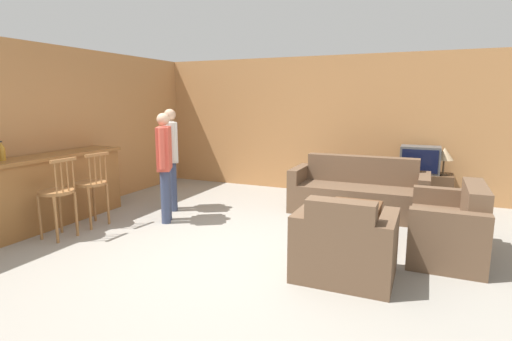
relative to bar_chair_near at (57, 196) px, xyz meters
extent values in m
plane|color=gray|center=(2.34, 0.44, -0.56)|extent=(24.00, 24.00, 0.00)
cube|color=#B27A47|center=(2.34, 4.03, 0.74)|extent=(9.40, 0.08, 2.60)
cube|color=#B27A47|center=(-0.93, 1.74, 0.74)|extent=(0.08, 8.60, 2.60)
cube|color=brown|center=(-0.59, 0.27, -0.08)|extent=(0.47, 2.51, 0.97)
cube|color=brown|center=(-0.59, 0.27, 0.43)|extent=(0.55, 2.57, 0.05)
cylinder|color=#996638|center=(-0.02, 0.00, 0.06)|extent=(0.45, 0.45, 0.04)
cylinder|color=#996638|center=(-0.16, 0.16, -0.26)|extent=(0.04, 0.04, 0.60)
cylinder|color=#996638|center=(-0.17, -0.15, -0.26)|extent=(0.04, 0.04, 0.60)
cylinder|color=#996638|center=(0.14, 0.15, -0.26)|extent=(0.04, 0.04, 0.60)
cylinder|color=#996638|center=(0.13, -0.16, -0.26)|extent=(0.04, 0.04, 0.60)
cylinder|color=#996638|center=(0.17, 0.12, 0.27)|extent=(0.02, 0.02, 0.38)
cylinder|color=#996638|center=(0.17, 0.04, 0.27)|extent=(0.02, 0.02, 0.38)
cylinder|color=#996638|center=(0.17, -0.05, 0.27)|extent=(0.02, 0.02, 0.38)
cylinder|color=#996638|center=(0.16, -0.14, 0.27)|extent=(0.02, 0.02, 0.38)
cube|color=#996638|center=(0.17, -0.01, 0.48)|extent=(0.05, 0.37, 0.04)
cylinder|color=#996638|center=(-0.02, 0.57, 0.06)|extent=(0.48, 0.48, 0.04)
cylinder|color=#996638|center=(-0.15, 0.74, -0.26)|extent=(0.04, 0.04, 0.60)
cylinder|color=#996638|center=(-0.19, 0.44, -0.26)|extent=(0.04, 0.04, 0.60)
cylinder|color=#996638|center=(0.15, 0.70, -0.26)|extent=(0.04, 0.04, 0.60)
cylinder|color=#996638|center=(0.11, 0.40, -0.26)|extent=(0.04, 0.04, 0.60)
cylinder|color=#996638|center=(0.18, 0.68, 0.27)|extent=(0.02, 0.02, 0.38)
cylinder|color=#996638|center=(0.17, 0.59, 0.27)|extent=(0.02, 0.02, 0.38)
cylinder|color=#996638|center=(0.16, 0.51, 0.27)|extent=(0.02, 0.02, 0.38)
cylinder|color=#996638|center=(0.15, 0.42, 0.27)|extent=(0.02, 0.02, 0.38)
cube|color=#996638|center=(0.17, 0.55, 0.48)|extent=(0.08, 0.37, 0.04)
cube|color=brown|center=(3.37, 2.68, -0.33)|extent=(1.75, 0.84, 0.45)
cube|color=brown|center=(3.37, 2.99, 0.11)|extent=(1.75, 0.22, 0.43)
cube|color=brown|center=(2.42, 2.68, -0.21)|extent=(0.16, 0.84, 0.69)
cube|color=brown|center=(4.33, 2.68, -0.21)|extent=(0.16, 0.84, 0.69)
cube|color=brown|center=(3.64, 0.33, -0.33)|extent=(0.65, 0.80, 0.45)
cube|color=brown|center=(3.64, 0.04, 0.10)|extent=(0.65, 0.22, 0.41)
cube|color=brown|center=(4.04, 0.33, -0.22)|extent=(0.16, 0.80, 0.68)
cube|color=brown|center=(3.24, 0.33, -0.22)|extent=(0.16, 0.80, 0.68)
cube|color=brown|center=(4.59, 1.37, -0.33)|extent=(0.77, 1.00, 0.45)
cube|color=brown|center=(4.87, 1.37, 0.09)|extent=(0.22, 1.00, 0.40)
cube|color=brown|center=(4.59, 1.95, -0.22)|extent=(0.77, 0.16, 0.67)
cube|color=brown|center=(4.59, 0.79, -0.22)|extent=(0.77, 0.16, 0.67)
cube|color=brown|center=(3.52, 1.48, -0.14)|extent=(0.64, 0.87, 0.04)
cube|color=brown|center=(3.24, 1.08, -0.36)|extent=(0.06, 0.06, 0.40)
cube|color=brown|center=(3.79, 1.08, -0.36)|extent=(0.06, 0.06, 0.40)
cube|color=brown|center=(3.24, 1.87, -0.36)|extent=(0.06, 0.06, 0.40)
cube|color=brown|center=(3.79, 1.87, -0.36)|extent=(0.06, 0.06, 0.40)
cube|color=#513823|center=(4.23, 3.64, -0.28)|extent=(1.06, 0.49, 0.56)
cube|color=#4C4C4C|center=(4.23, 3.64, 0.23)|extent=(0.63, 0.40, 0.46)
cube|color=black|center=(4.23, 3.43, 0.23)|extent=(0.56, 0.01, 0.39)
cylinder|color=#B27A23|center=(-0.63, -0.23, 0.54)|extent=(0.08, 0.08, 0.16)
cone|color=#B27A23|center=(-0.63, -0.23, 0.66)|extent=(0.07, 0.07, 0.07)
cylinder|color=black|center=(-0.63, -0.23, 0.70)|extent=(0.03, 0.03, 0.02)
cylinder|color=brown|center=(4.60, 3.64, 0.01)|extent=(0.16, 0.16, 0.02)
cylinder|color=brown|center=(4.60, 3.64, 0.14)|extent=(0.03, 0.03, 0.22)
cone|color=tan|center=(4.60, 3.64, 0.35)|extent=(0.29, 0.29, 0.20)
cylinder|color=#384260|center=(0.51, 1.78, -0.16)|extent=(0.13, 0.13, 0.80)
cylinder|color=#384260|center=(0.61, 1.67, -0.16)|extent=(0.13, 0.13, 0.80)
cube|color=beige|center=(0.56, 1.72, 0.56)|extent=(0.40, 0.41, 0.64)
cylinder|color=beige|center=(0.40, 1.89, 0.59)|extent=(0.08, 0.08, 0.59)
cylinder|color=beige|center=(0.71, 1.56, 0.59)|extent=(0.08, 0.08, 0.59)
sphere|color=tan|center=(0.56, 1.72, 0.99)|extent=(0.18, 0.18, 0.18)
cylinder|color=#384260|center=(0.89, 1.08, -0.17)|extent=(0.14, 0.14, 0.78)
cylinder|color=#384260|center=(0.81, 1.22, -0.17)|extent=(0.14, 0.14, 0.78)
cube|color=#CC4C3D|center=(0.85, 1.15, 0.53)|extent=(0.37, 0.47, 0.62)
cylinder|color=#CC4C3D|center=(0.97, 0.94, 0.56)|extent=(0.09, 0.09, 0.57)
cylinder|color=#CC4C3D|center=(0.73, 1.36, 0.56)|extent=(0.09, 0.09, 0.57)
sphere|color=tan|center=(0.85, 1.15, 0.95)|extent=(0.18, 0.18, 0.18)
camera|label=1|loc=(4.34, -3.56, 1.22)|focal=28.00mm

